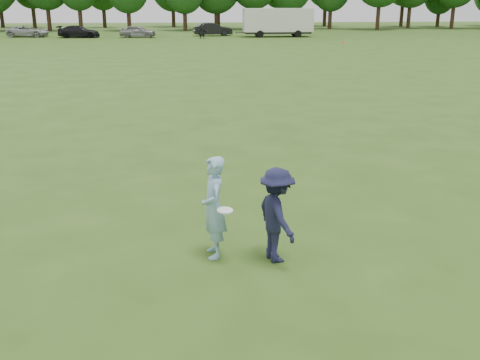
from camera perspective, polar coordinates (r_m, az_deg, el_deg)
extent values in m
plane|color=#2C4B15|center=(9.51, 1.39, -9.04)|extent=(200.00, 200.00, 0.00)
imported|color=#84B0CC|center=(9.65, -2.69, -2.80)|extent=(0.51, 0.70, 1.80)
imported|color=#191B37|center=(9.53, 3.76, -3.58)|extent=(0.90, 1.20, 1.65)
imported|color=black|center=(64.90, -3.88, 14.84)|extent=(1.54, 0.77, 1.58)
imported|color=#9E9DA2|center=(71.70, -20.74, 13.95)|extent=(4.94, 2.67, 1.32)
imported|color=black|center=(68.67, -16.06, 14.28)|extent=(4.77, 2.19, 1.35)
imported|color=gray|center=(67.54, -10.36, 14.64)|extent=(4.22, 2.04, 1.39)
imported|color=black|center=(69.53, -2.79, 15.04)|extent=(4.76, 2.16, 1.52)
cone|color=#F33E0C|center=(58.69, 10.45, 13.64)|extent=(0.28, 0.28, 0.30)
cylinder|color=white|center=(9.33, -1.53, -3.11)|extent=(0.32, 0.32, 0.06)
cube|color=white|center=(67.76, 3.86, 15.91)|extent=(8.00, 2.50, 2.60)
cube|color=black|center=(67.83, 3.83, 14.73)|extent=(7.60, 2.30, 0.25)
cylinder|color=black|center=(66.30, 2.05, 14.60)|extent=(0.80, 0.25, 0.80)
cylinder|color=black|center=(68.78, 1.80, 14.72)|extent=(0.80, 0.25, 0.80)
cylinder|color=black|center=(66.97, 5.92, 14.55)|extent=(0.80, 0.25, 0.80)
cylinder|color=black|center=(69.43, 5.53, 14.68)|extent=(0.80, 0.25, 0.80)
cube|color=#333333|center=(67.31, 0.00, 14.79)|extent=(1.20, 0.15, 0.12)
cylinder|color=#332114|center=(84.17, -18.86, 15.40)|extent=(0.56, 0.56, 3.71)
cylinder|color=#332114|center=(82.91, -15.91, 15.55)|extent=(0.56, 0.56, 3.46)
cylinder|color=#332114|center=(81.85, -11.21, 15.75)|extent=(0.56, 0.56, 3.14)
cylinder|color=#332114|center=(81.16, -5.60, 15.93)|extent=(0.56, 0.56, 3.01)
cylinder|color=#332114|center=(83.62, -2.43, 16.13)|extent=(0.56, 0.56, 3.23)
cylinder|color=#332114|center=(83.94, 1.42, 16.33)|extent=(0.56, 0.56, 3.77)
cylinder|color=#332114|center=(85.24, 4.95, 16.15)|extent=(0.56, 0.56, 3.33)
cylinder|color=#332114|center=(86.74, 9.13, 15.99)|extent=(0.56, 0.56, 3.22)
cylinder|color=#332114|center=(85.62, 13.85, 16.00)|extent=(0.56, 0.56, 4.15)
cylinder|color=#332114|center=(90.92, 16.79, 15.79)|extent=(0.56, 0.56, 3.95)
cylinder|color=#332114|center=(92.04, 20.79, 15.41)|extent=(0.56, 0.56, 3.90)
cylinder|color=#332114|center=(96.76, -23.06, 15.14)|extent=(0.56, 0.56, 3.62)
cylinder|color=#332114|center=(92.81, -20.21, 15.39)|extent=(0.56, 0.56, 3.61)
cylinder|color=#332114|center=(91.31, -13.63, 15.84)|extent=(0.56, 0.56, 3.29)
cylinder|color=#332114|center=(91.89, -6.78, 16.21)|extent=(0.56, 0.56, 3.28)
cylinder|color=#332114|center=(90.42, -2.22, 16.23)|extent=(0.56, 0.56, 3.11)
cylinder|color=#332114|center=(92.76, 3.81, 16.37)|extent=(0.56, 0.56, 3.50)
cylinder|color=#332114|center=(94.80, 8.60, 16.34)|extent=(0.56, 0.56, 3.80)
cylinder|color=#332114|center=(96.62, 16.11, 15.91)|extent=(0.56, 0.56, 3.84)
cylinder|color=#332114|center=(97.64, 19.46, 15.24)|extent=(0.56, 0.56, 2.58)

